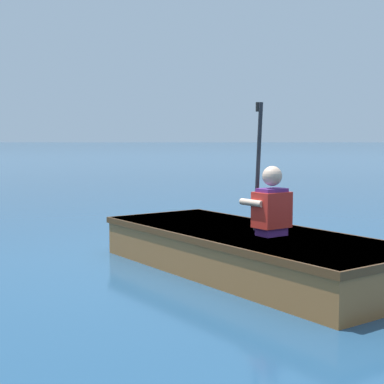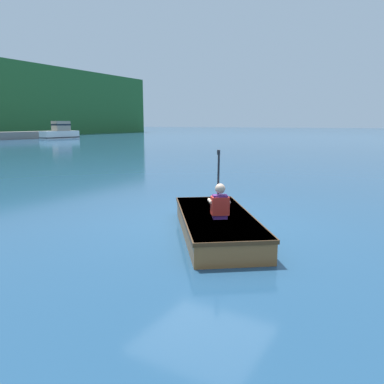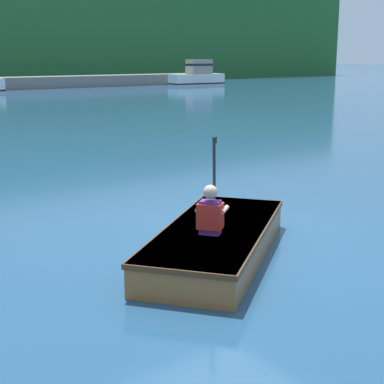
{
  "view_description": "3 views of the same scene",
  "coord_description": "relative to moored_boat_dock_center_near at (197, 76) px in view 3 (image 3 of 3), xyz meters",
  "views": [
    {
      "loc": [
        -5.8,
        -0.12,
        1.22
      ],
      "look_at": [
        -0.57,
        -0.03,
        0.73
      ],
      "focal_mm": 55.0,
      "sensor_mm": 36.0,
      "label": 1
    },
    {
      "loc": [
        -6.34,
        -3.37,
        1.97
      ],
      "look_at": [
        -0.57,
        -0.03,
        0.73
      ],
      "focal_mm": 35.0,
      "sensor_mm": 36.0,
      "label": 2
    },
    {
      "loc": [
        -5.04,
        -5.9,
        2.44
      ],
      "look_at": [
        -0.57,
        -0.03,
        0.73
      ],
      "focal_mm": 55.0,
      "sensor_mm": 36.0,
      "label": 3
    }
  ],
  "objects": [
    {
      "name": "moored_boat_dock_center_near",
      "position": [
        0.0,
        0.0,
        0.0
      ],
      "size": [
        5.07,
        1.72,
        2.2
      ],
      "color": "white",
      "rests_on": "ground"
    },
    {
      "name": "rowboat_foreground",
      "position": [
        -27.08,
        -35.36,
        -0.59
      ],
      "size": [
        3.25,
        2.84,
        0.38
      ],
      "color": "#935B2D",
      "rests_on": "ground"
    },
    {
      "name": "person_paddler",
      "position": [
        -27.36,
        -35.56,
        -0.16
      ],
      "size": [
        0.45,
        0.45,
        1.14
      ],
      "color": "#592672",
      "rests_on": "rowboat_foreground"
    },
    {
      "name": "ground_plane",
      "position": [
        -26.55,
        -34.85,
        -0.81
      ],
      "size": [
        300.0,
        300.0,
        0.0
      ],
      "primitive_type": "plane",
      "color": "navy"
    }
  ]
}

